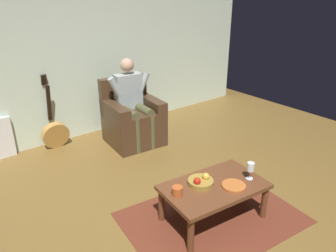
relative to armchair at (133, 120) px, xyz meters
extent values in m
plane|color=brown|center=(0.55, 2.28, -0.34)|extent=(7.51, 7.51, 0.00)
cube|color=silver|center=(0.55, -0.73, 1.02)|extent=(6.66, 0.06, 2.71)
cube|color=#612A1B|center=(0.33, 1.98, -0.34)|extent=(1.80, 1.37, 0.01)
cube|color=#442E1D|center=(0.00, 0.04, -0.13)|extent=(0.79, 0.78, 0.41)
cube|color=#442E1D|center=(0.01, 0.10, 0.12)|extent=(0.46, 0.63, 0.10)
cube|color=#442E1D|center=(-0.28, 0.06, 0.19)|extent=(0.22, 0.73, 0.24)
cube|color=#442E1D|center=(0.28, 0.01, 0.19)|extent=(0.22, 0.73, 0.24)
cube|color=#442E1D|center=(-0.02, -0.26, 0.33)|extent=(0.73, 0.19, 0.53)
cube|color=#9BA8A9|center=(-0.01, -0.09, 0.42)|extent=(0.40, 0.21, 0.50)
sphere|color=tan|center=(-0.01, -0.09, 0.80)|extent=(0.19, 0.19, 0.19)
cylinder|color=#4F502E|center=(-0.10, 0.14, 0.18)|extent=(0.17, 0.45, 0.13)
cylinder|color=#4F502E|center=(-0.09, 0.35, -0.08)|extent=(0.13, 0.13, 0.51)
cylinder|color=#9BA8A9|center=(-0.22, -0.02, 0.53)|extent=(0.21, 0.11, 0.29)
cylinder|color=#4F502E|center=(0.13, 0.11, 0.18)|extent=(0.17, 0.45, 0.13)
cylinder|color=#4F502E|center=(0.15, 0.33, -0.08)|extent=(0.13, 0.13, 0.51)
cylinder|color=#9BA8A9|center=(0.22, -0.06, 0.53)|extent=(0.21, 0.11, 0.29)
cube|color=brown|center=(0.33, 1.98, 0.03)|extent=(1.04, 0.70, 0.04)
cylinder|color=brown|center=(-0.08, 2.27, -0.17)|extent=(0.06, 0.06, 0.35)
cylinder|color=brown|center=(0.79, 2.18, -0.17)|extent=(0.06, 0.06, 0.35)
cylinder|color=brown|center=(-0.14, 1.79, -0.17)|extent=(0.06, 0.06, 0.35)
cylinder|color=brown|center=(0.74, 1.69, -0.17)|extent=(0.06, 0.06, 0.35)
cylinder|color=#B98540|center=(0.97, -0.52, -0.15)|extent=(0.38, 0.17, 0.39)
cylinder|color=black|center=(0.97, -0.47, -0.13)|extent=(0.11, 0.02, 0.11)
cube|color=black|center=(0.97, -0.61, 0.30)|extent=(0.05, 0.13, 0.54)
cube|color=black|center=(0.97, -0.67, 0.63)|extent=(0.07, 0.06, 0.14)
cylinder|color=silver|center=(-0.03, 2.11, 0.05)|extent=(0.07, 0.07, 0.01)
cylinder|color=silver|center=(-0.03, 2.11, 0.10)|extent=(0.01, 0.01, 0.09)
cylinder|color=silver|center=(-0.03, 2.11, 0.18)|extent=(0.07, 0.07, 0.09)
cylinder|color=#590C19|center=(-0.03, 2.11, 0.16)|extent=(0.06, 0.06, 0.03)
cylinder|color=olive|center=(0.42, 1.89, 0.07)|extent=(0.24, 0.24, 0.05)
sphere|color=red|center=(0.49, 1.91, 0.12)|extent=(0.07, 0.07, 0.07)
sphere|color=gold|center=(0.36, 1.90, 0.12)|extent=(0.07, 0.07, 0.07)
cylinder|color=#BA632C|center=(0.21, 2.12, 0.06)|extent=(0.23, 0.23, 0.02)
cylinder|color=#B55223|center=(0.71, 1.89, 0.09)|extent=(0.10, 0.10, 0.09)
camera|label=1|loc=(2.28, 3.76, 1.77)|focal=34.46mm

